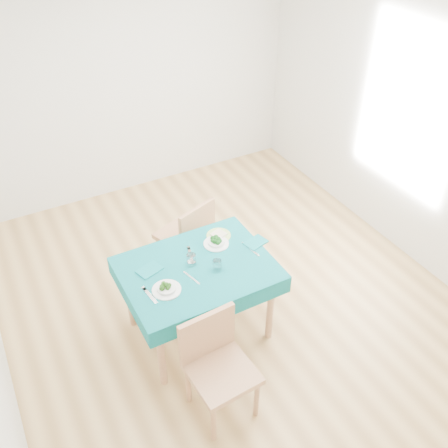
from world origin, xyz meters
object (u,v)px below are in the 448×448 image
bowl_far (216,241)px  side_plate (219,235)px  chair_near (222,361)px  bowl_near (166,287)px  table (199,300)px  chair_far (183,225)px

bowl_far → side_plate: bowl_far is taller
chair_near → bowl_near: 0.70m
table → chair_near: size_ratio=1.06×
chair_far → bowl_far: bearing=73.1°
table → chair_far: 0.88m
table → chair_near: chair_near is taller
table → side_plate: size_ratio=5.68×
bowl_near → chair_near: bearing=-78.8°
table → chair_near: bearing=-104.0°
bowl_near → side_plate: (0.67, 0.40, -0.03)m
chair_near → chair_far: 1.66m
chair_near → bowl_near: chair_near is taller
side_plate → bowl_near: bearing=-149.0°
table → chair_far: (0.24, 0.82, 0.17)m
chair_near → side_plate: (0.54, 1.05, 0.19)m
table → bowl_near: size_ratio=5.34×
chair_near → bowl_far: (0.47, 0.96, 0.22)m
bowl_near → bowl_far: bowl_near is taller
table → chair_far: size_ratio=1.09×
chair_far → bowl_far: 0.68m
chair_far → side_plate: (0.10, -0.55, 0.21)m
bowl_far → chair_near: bearing=-115.8°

